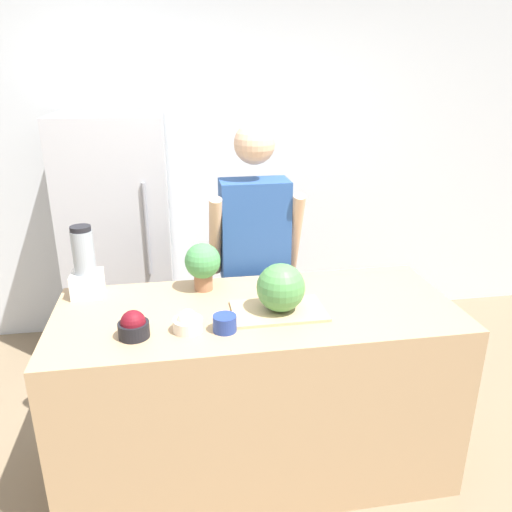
# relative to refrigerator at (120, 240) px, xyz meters

# --- Properties ---
(wall_back) EXTENTS (8.00, 0.06, 2.60)m
(wall_back) POSITION_rel_refrigerator_xyz_m (0.76, 0.39, 0.44)
(wall_back) COLOR silver
(wall_back) RESTS_ON ground_plane
(counter_island) EXTENTS (1.91, 0.79, 0.92)m
(counter_island) POSITION_rel_refrigerator_xyz_m (0.76, -1.34, -0.40)
(counter_island) COLOR tan
(counter_island) RESTS_ON ground_plane
(refrigerator) EXTENTS (0.70, 0.70, 1.72)m
(refrigerator) POSITION_rel_refrigerator_xyz_m (0.00, 0.00, 0.00)
(refrigerator) COLOR #B7B7BC
(refrigerator) RESTS_ON ground_plane
(person) EXTENTS (0.53, 0.27, 1.72)m
(person) POSITION_rel_refrigerator_xyz_m (0.84, -0.76, 0.03)
(person) COLOR #333338
(person) RESTS_ON ground_plane
(cutting_board) EXTENTS (0.43, 0.27, 0.01)m
(cutting_board) POSITION_rel_refrigerator_xyz_m (0.85, -1.40, 0.07)
(cutting_board) COLOR tan
(cutting_board) RESTS_ON counter_island
(watermelon) EXTENTS (0.23, 0.23, 0.23)m
(watermelon) POSITION_rel_refrigerator_xyz_m (0.85, -1.40, 0.18)
(watermelon) COLOR #4C8C47
(watermelon) RESTS_ON cutting_board
(bowl_cherries) EXTENTS (0.13, 0.13, 0.12)m
(bowl_cherries) POSITION_rel_refrigerator_xyz_m (0.19, -1.52, 0.11)
(bowl_cherries) COLOR black
(bowl_cherries) RESTS_ON counter_island
(bowl_cream) EXTENTS (0.13, 0.13, 0.10)m
(bowl_cream) POSITION_rel_refrigerator_xyz_m (0.42, -1.51, 0.10)
(bowl_cream) COLOR beige
(bowl_cream) RESTS_ON counter_island
(bowl_small_blue) EXTENTS (0.10, 0.10, 0.07)m
(bowl_small_blue) POSITION_rel_refrigerator_xyz_m (0.58, -1.53, 0.09)
(bowl_small_blue) COLOR navy
(bowl_small_blue) RESTS_ON counter_island
(blender) EXTENTS (0.15, 0.15, 0.36)m
(blender) POSITION_rel_refrigerator_xyz_m (-0.06, -1.05, 0.21)
(blender) COLOR silver
(blender) RESTS_ON counter_island
(potted_plant) EXTENTS (0.18, 0.18, 0.25)m
(potted_plant) POSITION_rel_refrigerator_xyz_m (0.52, -1.08, 0.20)
(potted_plant) COLOR #996647
(potted_plant) RESTS_ON counter_island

